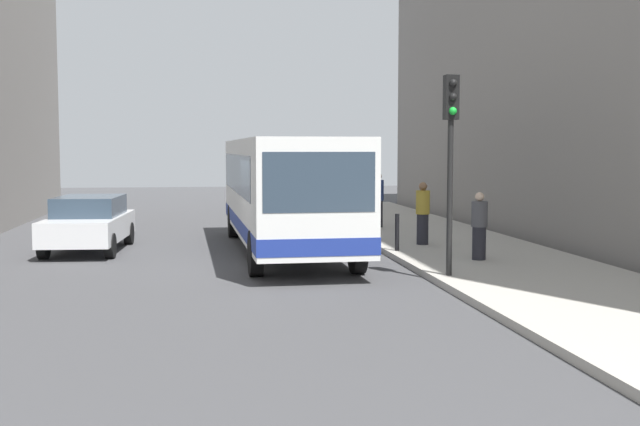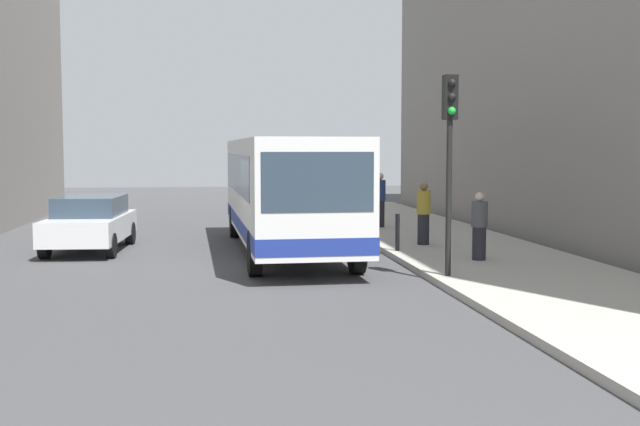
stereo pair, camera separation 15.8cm
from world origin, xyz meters
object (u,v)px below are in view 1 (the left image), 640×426
at_px(traffic_light, 451,137).
at_px(pedestrian_far_sidewalk, 378,200).
at_px(bollard_far, 359,216).
at_px(bollard_farthest, 346,210).
at_px(bollard_near, 397,232).
at_px(pedestrian_near_signal, 479,226).
at_px(car_beside_bus, 89,222).
at_px(bollard_mid, 376,223).
at_px(bus, 284,188).
at_px(pedestrian_mid_sidewalk, 423,213).

xyz_separation_m(traffic_light, pedestrian_far_sidewalk, (0.76, 10.24, -1.94)).
xyz_separation_m(bollard_far, bollard_farthest, (0.00, 2.50, 0.00)).
xyz_separation_m(bollard_near, pedestrian_near_signal, (1.51, -1.91, 0.32)).
bearing_deg(traffic_light, pedestrian_far_sidewalk, 85.77).
bearing_deg(pedestrian_far_sidewalk, bollard_near, 171.44).
distance_m(car_beside_bus, pedestrian_far_sidewalk, 9.65).
bearing_deg(bollard_mid, pedestrian_near_signal, -71.08).
height_order(bollard_farthest, pedestrian_near_signal, pedestrian_near_signal).
xyz_separation_m(car_beside_bus, traffic_light, (8.06, -6.34, 2.22)).
height_order(car_beside_bus, bollard_mid, car_beside_bus).
relative_size(car_beside_bus, traffic_light, 1.10).
height_order(car_beside_bus, bollard_farthest, car_beside_bus).
relative_size(bus, pedestrian_far_sidewalk, 6.11).
relative_size(traffic_light, bollard_mid, 4.32).
height_order(traffic_light, pedestrian_mid_sidewalk, traffic_light).
relative_size(bollard_far, pedestrian_far_sidewalk, 0.52).
distance_m(bollard_near, pedestrian_far_sidewalk, 6.24).
distance_m(bus, bollard_far, 4.71).
height_order(traffic_light, pedestrian_near_signal, traffic_light).
height_order(bollard_near, pedestrian_far_sidewalk, pedestrian_far_sidewalk).
distance_m(traffic_light, pedestrian_far_sidewalk, 10.45).
bearing_deg(pedestrian_near_signal, traffic_light, -177.13).
xyz_separation_m(bollard_near, pedestrian_mid_sidewalk, (1.01, 1.22, 0.38)).
bearing_deg(bollard_near, bollard_far, 90.00).
bearing_deg(bollard_far, traffic_light, -89.37).
bearing_deg(pedestrian_mid_sidewalk, bus, -47.97).
xyz_separation_m(bollard_far, pedestrian_mid_sidewalk, (1.01, -3.78, 0.38)).
relative_size(bollard_mid, bollard_far, 1.00).
relative_size(bollard_farthest, pedestrian_near_signal, 0.60).
bearing_deg(pedestrian_near_signal, bollard_far, 48.20).
bearing_deg(pedestrian_far_sidewalk, bollard_mid, 166.19).
relative_size(traffic_light, bollard_near, 4.32).
bearing_deg(bollard_mid, pedestrian_mid_sidewalk, -51.58).
bearing_deg(bollard_far, bollard_mid, -90.00).
height_order(car_beside_bus, pedestrian_near_signal, pedestrian_near_signal).
distance_m(bus, pedestrian_near_signal, 5.44).
bearing_deg(car_beside_bus, pedestrian_far_sidewalk, -152.46).
xyz_separation_m(bus, bollard_farthest, (2.77, 6.14, -1.10)).
height_order(traffic_light, bollard_near, traffic_light).
xyz_separation_m(car_beside_bus, pedestrian_far_sidewalk, (8.82, 3.91, 0.28)).
height_order(bollard_mid, bollard_farthest, same).
relative_size(pedestrian_near_signal, pedestrian_far_sidewalk, 0.88).
distance_m(bollard_mid, bollard_farthest, 5.00).
height_order(bollard_near, bollard_far, same).
height_order(bus, pedestrian_near_signal, bus).
bearing_deg(pedestrian_near_signal, car_beside_bus, 102.11).
bearing_deg(pedestrian_far_sidewalk, pedestrian_near_signal, -176.02).
distance_m(bollard_mid, pedestrian_mid_sidewalk, 1.67).
height_order(bollard_mid, bollard_far, same).
bearing_deg(pedestrian_mid_sidewalk, bollard_farthest, -126.83).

